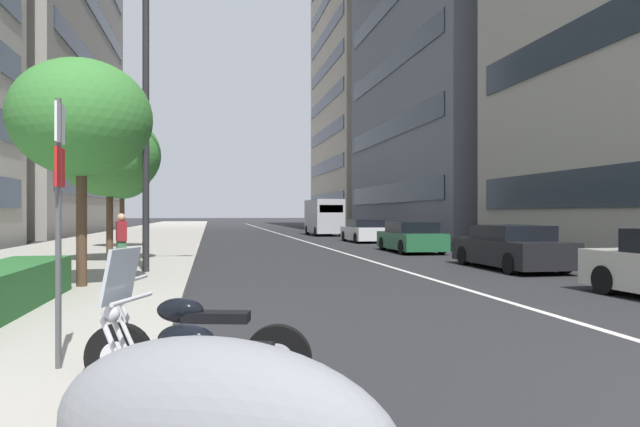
# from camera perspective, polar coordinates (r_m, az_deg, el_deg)

# --- Properties ---
(sidewalk_right_plaza) EXTENTS (160.00, 8.41, 0.15)m
(sidewalk_right_plaza) POSITION_cam_1_polar(r_m,az_deg,el_deg) (33.54, -19.10, -2.79)
(sidewalk_right_plaza) COLOR #A39E93
(sidewalk_right_plaza) RESTS_ON ground
(lane_centre_stripe) EXTENTS (110.00, 0.16, 0.01)m
(lane_centre_stripe) POSITION_cam_1_polar(r_m,az_deg,el_deg) (38.63, -2.50, -2.52)
(lane_centre_stripe) COLOR silver
(lane_centre_stripe) RESTS_ON ground
(motorcycle_mid_row) EXTENTS (0.95, 2.06, 1.46)m
(motorcycle_mid_row) POSITION_cam_1_polar(r_m,az_deg,el_deg) (4.59, -11.79, -16.41)
(motorcycle_mid_row) COLOR black
(motorcycle_mid_row) RESTS_ON ground
(motorcycle_second_in_row) EXTENTS (0.77, 2.17, 1.11)m
(motorcycle_second_in_row) POSITION_cam_1_polar(r_m,az_deg,el_deg) (5.76, -12.41, -13.09)
(motorcycle_second_in_row) COLOR black
(motorcycle_second_in_row) RESTS_ON ground
(car_following_behind) EXTENTS (4.63, 1.93, 1.35)m
(car_following_behind) POSITION_cam_1_polar(r_m,az_deg,el_deg) (18.56, 18.61, -3.32)
(car_following_behind) COLOR black
(car_following_behind) RESTS_ON ground
(car_mid_block_traffic) EXTENTS (4.52, 2.02, 1.34)m
(car_mid_block_traffic) POSITION_cam_1_polar(r_m,az_deg,el_deg) (25.48, 9.12, -2.41)
(car_mid_block_traffic) COLOR #236038
(car_mid_block_traffic) RESTS_ON ground
(car_approaching_light) EXTENTS (4.25, 1.98, 1.36)m
(car_approaching_light) POSITION_cam_1_polar(r_m,az_deg,el_deg) (33.89, 4.48, -1.78)
(car_approaching_light) COLOR silver
(car_approaching_light) RESTS_ON ground
(delivery_van_ahead) EXTENTS (5.68, 2.16, 2.77)m
(delivery_van_ahead) POSITION_cam_1_polar(r_m,az_deg,el_deg) (44.06, 0.38, -0.29)
(delivery_van_ahead) COLOR #B7B7BC
(delivery_van_ahead) RESTS_ON ground
(parking_sign_by_curb) EXTENTS (0.32, 0.06, 2.75)m
(parking_sign_by_curb) POSITION_cam_1_polar(r_m,az_deg,el_deg) (6.35, -24.77, 1.28)
(parking_sign_by_curb) COLOR #47494C
(parking_sign_by_curb) RESTS_ON sidewalk_right_plaza
(street_lamp_with_banners) EXTENTS (1.26, 2.16, 9.43)m
(street_lamp_with_banners) POSITION_cam_1_polar(r_m,az_deg,el_deg) (16.43, -16.16, 13.65)
(street_lamp_with_banners) COLOR #232326
(street_lamp_with_banners) RESTS_ON sidewalk_right_plaza
(street_tree_far_plaza) EXTENTS (2.97, 2.97, 4.90)m
(street_tree_far_plaza) POSITION_cam_1_polar(r_m,az_deg,el_deg) (13.44, -22.85, 8.78)
(street_tree_far_plaza) COLOR #473323
(street_tree_far_plaza) RESTS_ON sidewalk_right_plaza
(street_tree_by_lamp_post) EXTENTS (3.28, 3.28, 4.91)m
(street_tree_by_lamp_post) POSITION_cam_1_polar(r_m,az_deg,el_deg) (20.01, -20.39, 5.55)
(street_tree_by_lamp_post) COLOR #473323
(street_tree_by_lamp_post) RESTS_ON sidewalk_right_plaza
(street_tree_near_plaza_corner) EXTENTS (2.62, 2.62, 4.47)m
(street_tree_near_plaza_corner) POSITION_cam_1_polar(r_m,az_deg,el_deg) (28.05, -19.28, 3.64)
(street_tree_near_plaza_corner) COLOR #473323
(street_tree_near_plaza_corner) RESTS_ON sidewalk_right_plaza
(pedestrian_on_plaza) EXTENTS (0.45, 0.35, 1.57)m
(pedestrian_on_plaza) POSITION_cam_1_polar(r_m,az_deg,el_deg) (16.81, -19.34, -2.67)
(pedestrian_on_plaza) COLOR #3F724C
(pedestrian_on_plaza) RESTS_ON sidewalk_right_plaza
(office_tower_far_left_down_avenue) EXTENTS (21.27, 15.56, 42.25)m
(office_tower_far_left_down_avenue) POSITION_cam_1_polar(r_m,az_deg,el_deg) (73.77, 6.71, 15.28)
(office_tower_far_left_down_avenue) COLOR beige
(office_tower_far_left_down_avenue) RESTS_ON ground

